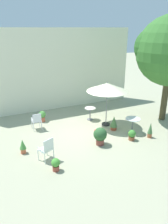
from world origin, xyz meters
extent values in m
plane|color=#A2A283|center=(0.00, 0.00, 0.00)|extent=(60.00, 60.00, 0.00)
cube|color=#ECE8C8|center=(0.00, 4.21, 2.48)|extent=(10.03, 0.30, 4.95)
cylinder|color=#473F27|center=(4.65, -0.26, 1.27)|extent=(0.34, 0.34, 2.54)
sphere|color=#2E6526|center=(3.93, 0.28, 3.99)|extent=(1.99, 1.99, 1.99)
cylinder|color=#2D2D2D|center=(1.32, 0.44, 0.04)|extent=(0.44, 0.44, 0.08)
cylinder|color=slate|center=(1.32, 0.44, 1.16)|extent=(0.04, 0.04, 2.31)
cone|color=beige|center=(1.32, 0.44, 2.10)|extent=(2.13, 2.13, 0.41)
sphere|color=slate|center=(1.32, 0.44, 2.34)|extent=(0.06, 0.06, 0.06)
cylinder|color=silver|center=(2.01, -0.94, 0.75)|extent=(0.72, 0.72, 0.02)
cylinder|color=slate|center=(2.01, -0.94, 0.37)|extent=(0.06, 0.06, 0.74)
cylinder|color=slate|center=(2.01, -0.94, 0.01)|extent=(0.40, 0.40, 0.03)
cylinder|color=white|center=(0.86, 1.44, 0.70)|extent=(0.62, 0.62, 0.02)
cylinder|color=slate|center=(0.86, 1.44, 0.35)|extent=(0.06, 0.06, 0.69)
cylinder|color=slate|center=(0.86, 1.44, 0.01)|extent=(0.34, 0.34, 0.03)
cube|color=white|center=(-2.56, -1.43, 0.47)|extent=(0.63, 0.61, 0.04)
cube|color=white|center=(-2.48, -1.61, 0.73)|extent=(0.44, 0.23, 0.48)
cube|color=white|center=(-2.35, -1.33, 0.59)|extent=(0.20, 0.38, 0.03)
cube|color=white|center=(-2.77, -1.52, 0.59)|extent=(0.20, 0.38, 0.03)
cylinder|color=white|center=(-2.44, -1.15, 0.22)|extent=(0.04, 0.04, 0.45)
cylinder|color=white|center=(-2.85, -1.33, 0.22)|extent=(0.04, 0.04, 0.45)
cylinder|color=white|center=(-2.27, -1.52, 0.22)|extent=(0.04, 0.04, 0.45)
cylinder|color=white|center=(-2.68, -1.70, 0.22)|extent=(0.04, 0.04, 0.45)
cube|color=silver|center=(-2.19, 1.53, 0.47)|extent=(0.45, 0.47, 0.04)
cube|color=silver|center=(-2.19, 1.31, 0.70)|extent=(0.43, 0.04, 0.41)
cube|color=silver|center=(-1.99, 1.53, 0.59)|extent=(0.04, 0.42, 0.03)
cube|color=silver|center=(-2.40, 1.53, 0.59)|extent=(0.04, 0.42, 0.03)
cylinder|color=silver|center=(-1.99, 1.74, 0.23)|extent=(0.04, 0.04, 0.45)
cylinder|color=silver|center=(-2.40, 1.74, 0.23)|extent=(0.04, 0.04, 0.45)
cylinder|color=silver|center=(-1.99, 1.31, 0.23)|extent=(0.04, 0.04, 0.45)
cylinder|color=silver|center=(-2.40, 1.31, 0.23)|extent=(0.04, 0.04, 0.45)
cylinder|color=#955335|center=(1.53, -1.56, 0.09)|extent=(0.28, 0.28, 0.18)
cylinder|color=#382819|center=(1.53, -1.56, 0.17)|extent=(0.25, 0.25, 0.02)
sphere|color=#3F8733|center=(1.53, -1.56, 0.33)|extent=(0.36, 0.36, 0.36)
sphere|color=gold|center=(1.65, -1.54, 0.39)|extent=(0.09, 0.09, 0.09)
sphere|color=gold|center=(1.39, -1.54, 0.39)|extent=(0.07, 0.07, 0.07)
cylinder|color=#A24838|center=(-2.44, -2.28, 0.10)|extent=(0.25, 0.25, 0.20)
cylinder|color=#382819|center=(-2.44, -2.28, 0.19)|extent=(0.22, 0.22, 0.02)
sphere|color=green|center=(-2.44, -2.28, 0.34)|extent=(0.33, 0.33, 0.33)
cylinder|color=brown|center=(-0.02, -1.29, 0.13)|extent=(0.36, 0.36, 0.26)
cylinder|color=#382819|center=(-0.02, -1.29, 0.25)|extent=(0.32, 0.32, 0.02)
sphere|color=#2B552B|center=(-0.02, -1.29, 0.51)|extent=(0.60, 0.60, 0.60)
sphere|color=#E04D3E|center=(-0.16, -1.15, 0.65)|extent=(0.16, 0.16, 0.16)
sphere|color=#E04D3E|center=(0.18, -1.22, 0.47)|extent=(0.16, 0.16, 0.16)
sphere|color=#E04D3E|center=(0.14, -1.15, 0.49)|extent=(0.15, 0.15, 0.15)
cylinder|color=#BB5940|center=(-1.67, 2.36, 0.13)|extent=(0.28, 0.28, 0.26)
cylinder|color=#382819|center=(-1.67, 2.36, 0.25)|extent=(0.25, 0.25, 0.02)
sphere|color=#4C933F|center=(-1.67, 2.36, 0.42)|extent=(0.39, 0.39, 0.39)
sphere|color=#E3356A|center=(-1.54, 2.43, 0.45)|extent=(0.10, 0.10, 0.10)
sphere|color=#E3356A|center=(-1.77, 2.43, 0.46)|extent=(0.12, 0.12, 0.12)
sphere|color=#E3356A|center=(-1.74, 2.45, 0.49)|extent=(0.10, 0.10, 0.10)
cylinder|color=#A45836|center=(2.46, -1.72, 0.11)|extent=(0.21, 0.21, 0.22)
cylinder|color=#382819|center=(2.46, -1.72, 0.21)|extent=(0.19, 0.19, 0.02)
cone|color=#457441|center=(2.46, -1.72, 0.49)|extent=(0.23, 0.23, 0.54)
cylinder|color=#A44A2F|center=(1.36, -0.27, 0.09)|extent=(0.31, 0.31, 0.18)
cylinder|color=#382819|center=(1.36, -0.27, 0.17)|extent=(0.27, 0.27, 0.02)
cone|color=#49723D|center=(1.36, -0.27, 0.46)|extent=(0.36, 0.36, 0.58)
cylinder|color=#CE6644|center=(-3.29, -0.55, 0.11)|extent=(0.22, 0.22, 0.22)
cylinder|color=#382819|center=(-3.29, -0.55, 0.21)|extent=(0.19, 0.19, 0.02)
cone|color=#4D9543|center=(-3.29, -0.55, 0.43)|extent=(0.27, 0.27, 0.42)
camera|label=1|loc=(-4.39, -8.80, 4.92)|focal=34.93mm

